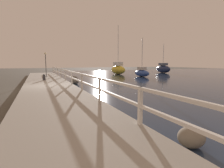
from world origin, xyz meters
name	(u,v)px	position (x,y,z in m)	size (l,w,h in m)	color
ground_plane	(49,90)	(0.00, 0.00, 0.00)	(120.00, 120.00, 0.00)	#4C473D
dock_walkway	(49,87)	(0.00, 0.00, 0.17)	(3.55, 36.00, 0.33)	#9E998E
railing	(72,75)	(1.67, 0.00, 1.03)	(0.10, 32.50, 1.01)	white
boulder_downstream	(191,137)	(2.44, -10.74, 0.24)	(0.65, 0.59, 0.49)	slate
boulder_water_edge	(75,81)	(2.46, 2.74, 0.30)	(0.79, 0.71, 0.60)	#666056
boulder_upstream	(74,79)	(2.93, 5.46, 0.27)	(0.73, 0.66, 0.55)	#666056
mooring_bollard	(44,77)	(-0.18, 4.14, 0.62)	(0.25, 0.25, 0.58)	#333338
dock_lamp	(46,59)	(0.23, 8.27, 2.44)	(0.26, 0.26, 2.85)	#2D2D33
sailboat_blue	(142,73)	(13.15, 7.83, 0.59)	(1.18, 3.27, 5.51)	#2D4C9E
sailboat_navy	(163,69)	(22.44, 14.48, 0.83)	(2.34, 5.30, 5.70)	#192347
sailboat_yellow	(118,69)	(12.38, 14.22, 0.88)	(2.00, 4.06, 8.36)	gold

